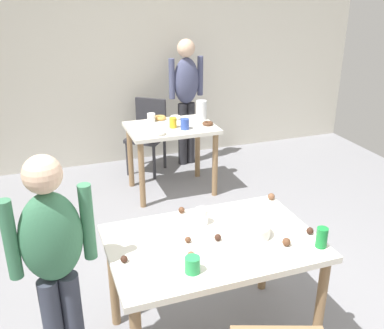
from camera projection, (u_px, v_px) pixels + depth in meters
name	position (u px, v px, depth m)	size (l,w,h in m)	color
ground_plane	(224.00, 321.00, 3.05)	(6.40, 6.40, 0.00)	gray
wall_back	(121.00, 58.00, 5.32)	(6.40, 0.10, 2.60)	beige
dining_table_near	(213.00, 254.00, 2.66)	(1.24, 0.81, 0.75)	silver
dining_table_far	(171.00, 138.00, 4.71)	(0.92, 0.65, 0.75)	silver
chair_far_table	(148.00, 131.00, 5.31)	(0.56, 0.56, 0.87)	#2D2D33
person_girl_near	(54.00, 259.00, 2.29)	(0.46, 0.24, 1.42)	#383D4C
person_adult_far	(186.00, 91.00, 5.33)	(0.46, 0.24, 1.54)	#28282D
mixing_bowl	(253.00, 230.00, 2.66)	(0.21, 0.21, 0.07)	white
soda_can	(322.00, 238.00, 2.54)	(0.07, 0.07, 0.12)	#198438
fork_near	(255.00, 208.00, 2.98)	(0.17, 0.02, 0.01)	silver
cup_near_0	(202.00, 216.00, 2.78)	(0.08, 0.08, 0.10)	white
cup_near_1	(192.00, 265.00, 2.32)	(0.08, 0.08, 0.09)	green
cake_ball_0	(182.00, 210.00, 2.92)	(0.04, 0.04, 0.04)	brown
cake_ball_1	(310.00, 231.00, 2.68)	(0.04, 0.04, 0.04)	#3D2319
cake_ball_2	(188.00, 240.00, 2.59)	(0.04, 0.04, 0.04)	brown
cake_ball_3	(271.00, 196.00, 3.10)	(0.05, 0.05, 0.05)	brown
cake_ball_4	(286.00, 242.00, 2.56)	(0.05, 0.05, 0.05)	brown
cake_ball_5	(218.00, 237.00, 2.61)	(0.04, 0.04, 0.04)	#3D2319
cake_ball_6	(191.00, 255.00, 2.44)	(0.04, 0.04, 0.04)	brown
cake_ball_7	(124.00, 259.00, 2.41)	(0.04, 0.04, 0.04)	#3D2319
pitcher_far	(201.00, 110.00, 4.85)	(0.12, 0.12, 0.21)	white
cup_far_0	(185.00, 124.00, 4.54)	(0.09, 0.09, 0.11)	#3351B2
cup_far_1	(173.00, 123.00, 4.59)	(0.08, 0.08, 0.11)	yellow
cup_far_2	(151.00, 118.00, 4.78)	(0.09, 0.09, 0.09)	white
donut_far_0	(160.00, 133.00, 4.40)	(0.12, 0.12, 0.04)	white
donut_far_1	(208.00, 123.00, 4.68)	(0.12, 0.12, 0.03)	brown
donut_far_2	(175.00, 117.00, 4.88)	(0.13, 0.13, 0.04)	white
donut_far_3	(160.00, 118.00, 4.86)	(0.13, 0.13, 0.04)	gold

